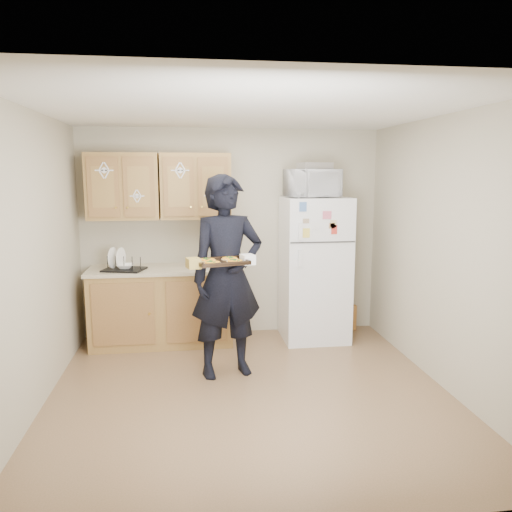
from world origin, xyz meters
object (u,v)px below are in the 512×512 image
(refrigerator, at_px, (314,269))
(baking_tray, at_px, (221,262))
(person, at_px, (227,277))
(dish_rack, at_px, (124,263))
(microwave, at_px, (312,183))

(refrigerator, xyz_separation_m, baking_tray, (-1.19, -1.25, 0.33))
(person, bearing_deg, baking_tray, -118.93)
(refrigerator, distance_m, person, 1.47)
(refrigerator, bearing_deg, dish_rack, -178.87)
(baking_tray, xyz_separation_m, dish_rack, (-1.01, 1.20, -0.19))
(person, distance_m, dish_rack, 1.42)
(person, height_order, baking_tray, person)
(person, relative_size, microwave, 3.40)
(refrigerator, distance_m, dish_rack, 2.20)
(baking_tray, bearing_deg, microwave, 32.19)
(baking_tray, relative_size, dish_rack, 1.06)
(baking_tray, bearing_deg, dish_rack, 115.60)
(refrigerator, relative_size, dish_rack, 3.94)
(microwave, bearing_deg, person, -149.52)
(refrigerator, height_order, microwave, microwave)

